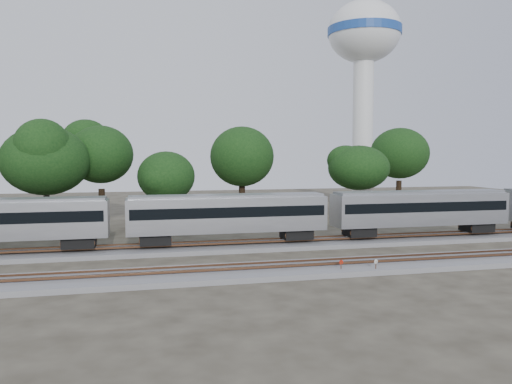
{
  "coord_description": "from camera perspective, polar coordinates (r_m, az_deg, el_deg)",
  "views": [
    {
      "loc": [
        -7.19,
        -38.71,
        8.72
      ],
      "look_at": [
        2.94,
        5.0,
        5.28
      ],
      "focal_mm": 35.0,
      "sensor_mm": 36.0,
      "label": 1
    }
  ],
  "objects": [
    {
      "name": "ground",
      "position": [
        40.32,
        -2.49,
        -8.11
      ],
      "size": [
        160.0,
        160.0,
        0.0
      ],
      "primitive_type": "plane",
      "color": "#383328",
      "rests_on": "ground"
    },
    {
      "name": "track_far",
      "position": [
        46.08,
        -3.87,
        -6.28
      ],
      "size": [
        160.0,
        5.0,
        0.73
      ],
      "color": "slate",
      "rests_on": "ground"
    },
    {
      "name": "track_near",
      "position": [
        36.45,
        -1.33,
        -9.13
      ],
      "size": [
        160.0,
        5.0,
        0.73
      ],
      "color": "slate",
      "rests_on": "ground"
    },
    {
      "name": "train",
      "position": [
        52.71,
        18.36,
        -1.74
      ],
      "size": [
        133.19,
        3.25,
        4.79
      ],
      "color": "#B8BABF",
      "rests_on": "ground"
    },
    {
      "name": "switch_stand_red",
      "position": [
        36.99,
        9.7,
        -8.25
      ],
      "size": [
        0.34,
        0.1,
        1.06
      ],
      "rotation": [
        0.0,
        0.0,
        0.2
      ],
      "color": "#512D19",
      "rests_on": "ground"
    },
    {
      "name": "switch_stand_white",
      "position": [
        37.57,
        13.54,
        -8.08
      ],
      "size": [
        0.33,
        0.16,
        1.09
      ],
      "rotation": [
        0.0,
        0.0,
        0.4
      ],
      "color": "#512D19",
      "rests_on": "ground"
    },
    {
      "name": "switch_lever",
      "position": [
        37.25,
        10.29,
        -9.0
      ],
      "size": [
        0.56,
        0.42,
        0.3
      ],
      "primitive_type": "cube",
      "rotation": [
        0.0,
        0.0,
        0.26
      ],
      "color": "#512D19",
      "rests_on": "ground"
    },
    {
      "name": "water_tower",
      "position": [
        92.89,
        12.24,
        15.18
      ],
      "size": [
        12.82,
        12.82,
        35.48
      ],
      "color": "silver",
      "rests_on": "ground"
    },
    {
      "name": "tree_2",
      "position": [
        57.41,
        -22.93,
        3.28
      ],
      "size": [
        8.11,
        8.11,
        11.44
      ],
      "color": "black",
      "rests_on": "ground"
    },
    {
      "name": "tree_3",
      "position": [
        60.59,
        -17.32,
        4.09
      ],
      "size": [
        8.78,
        8.78,
        12.38
      ],
      "color": "black",
      "rests_on": "ground"
    },
    {
      "name": "tree_4",
      "position": [
        55.66,
        -10.21,
        1.74
      ],
      "size": [
        6.36,
        6.36,
        8.96
      ],
      "color": "black",
      "rests_on": "ground"
    },
    {
      "name": "tree_5",
      "position": [
        64.76,
        -1.62,
        4.06
      ],
      "size": [
        8.51,
        8.51,
        12.0
      ],
      "color": "black",
      "rests_on": "ground"
    },
    {
      "name": "tree_6",
      "position": [
        64.34,
        11.65,
        2.7
      ],
      "size": [
        7.08,
        7.08,
        9.98
      ],
      "color": "black",
      "rests_on": "ground"
    },
    {
      "name": "tree_7",
      "position": [
        77.24,
        16.08,
        4.26
      ],
      "size": [
        8.95,
        8.95,
        12.61
      ],
      "color": "black",
      "rests_on": "ground"
    }
  ]
}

